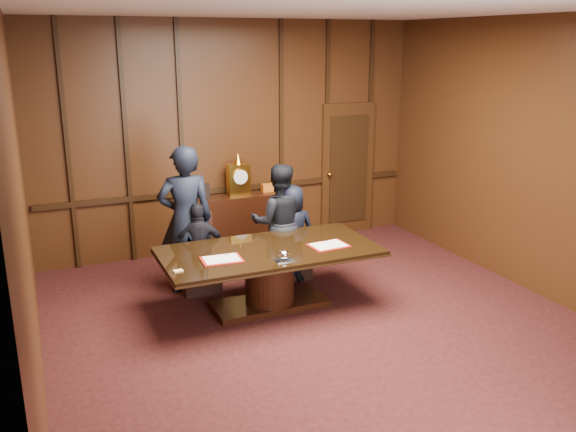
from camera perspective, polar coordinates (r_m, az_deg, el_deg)
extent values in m
plane|color=black|center=(6.89, 4.55, -11.47)|extent=(7.00, 7.00, 0.00)
plane|color=silver|center=(6.11, 5.31, 19.02)|extent=(7.00, 7.00, 0.00)
cube|color=black|center=(9.44, -5.22, 7.33)|extent=(6.00, 0.04, 3.50)
cube|color=black|center=(5.56, -23.52, -0.19)|extent=(0.04, 7.00, 3.50)
cube|color=black|center=(8.11, 24.01, 4.54)|extent=(0.04, 7.00, 3.50)
cube|color=black|center=(9.57, -5.04, 2.57)|extent=(5.90, 0.05, 0.08)
cube|color=black|center=(10.31, 5.58, 4.40)|extent=(0.95, 0.06, 2.20)
sphere|color=gold|center=(10.09, 3.92, 3.89)|extent=(0.08, 0.08, 0.08)
cube|color=black|center=(9.51, -4.56, -0.63)|extent=(1.60, 0.45, 0.90)
cube|color=black|center=(9.45, -8.53, -3.55)|extent=(0.12, 0.40, 0.06)
cube|color=black|center=(9.87, -0.66, -2.51)|extent=(0.12, 0.40, 0.06)
cube|color=gold|center=(9.33, -4.66, 3.43)|extent=(0.34, 0.18, 0.48)
cylinder|color=white|center=(9.23, -4.47, 3.66)|extent=(0.22, 0.03, 0.22)
cone|color=gold|center=(9.27, -4.70, 5.35)|extent=(0.14, 0.14, 0.16)
cube|color=black|center=(9.23, -7.92, 2.34)|extent=(0.18, 0.04, 0.22)
cube|color=#D16218|center=(9.56, -1.83, 2.67)|extent=(0.22, 0.12, 0.12)
cube|color=black|center=(7.63, -1.72, -8.20)|extent=(1.40, 0.60, 0.08)
cylinder|color=black|center=(7.50, -1.74, -5.77)|extent=(0.60, 0.60, 0.62)
cube|color=black|center=(7.38, -1.76, -3.46)|extent=(2.62, 1.32, 0.02)
cube|color=black|center=(7.38, -1.77, -3.32)|extent=(2.60, 1.30, 0.06)
cube|color=#9C170E|center=(7.04, -6.23, -4.08)|extent=(0.48, 0.36, 0.01)
cube|color=white|center=(7.03, -6.23, -4.01)|extent=(0.42, 0.30, 0.01)
cube|color=#9C170E|center=(7.48, 3.81, -2.77)|extent=(0.48, 0.36, 0.01)
cube|color=white|center=(7.48, 3.81, -2.71)|extent=(0.42, 0.31, 0.01)
cube|color=white|center=(6.97, -0.40, -4.17)|extent=(0.20, 0.14, 0.01)
ellipsoid|color=white|center=(6.95, -0.40, -3.72)|extent=(0.13, 0.13, 0.10)
cube|color=#DDC26C|center=(6.76, -10.24, -5.08)|extent=(0.10, 0.08, 0.01)
cube|color=black|center=(8.12, -8.25, -5.38)|extent=(0.49, 0.49, 0.46)
cube|color=black|center=(8.15, -8.75, -1.66)|extent=(0.48, 0.07, 0.55)
cylinder|color=black|center=(7.94, -9.23, -6.84)|extent=(0.04, 0.04, 0.23)
cylinder|color=black|center=(8.39, -7.26, -5.46)|extent=(0.04, 0.04, 0.23)
cube|color=black|center=(8.52, 0.22, -4.16)|extent=(0.50, 0.50, 0.46)
cube|color=black|center=(8.55, -0.27, -0.62)|extent=(0.48, 0.08, 0.55)
cylinder|color=black|center=(8.31, -0.49, -5.53)|extent=(0.04, 0.04, 0.23)
cylinder|color=black|center=(8.81, 0.90, -4.27)|extent=(0.04, 0.04, 0.23)
imported|color=black|center=(7.95, -8.26, -3.01)|extent=(0.75, 0.44, 1.20)
imported|color=black|center=(8.34, 0.36, -1.50)|extent=(0.69, 0.50, 1.32)
imported|color=black|center=(7.95, -9.55, -0.31)|extent=(0.75, 0.54, 1.93)
imported|color=black|center=(8.27, -0.84, -0.60)|extent=(0.94, 0.84, 1.61)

